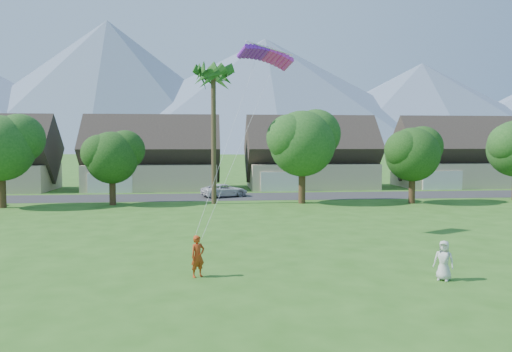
{
  "coord_description": "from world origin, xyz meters",
  "views": [
    {
      "loc": [
        -2.64,
        -16.67,
        5.67
      ],
      "look_at": [
        0.0,
        10.0,
        3.8
      ],
      "focal_mm": 35.0,
      "sensor_mm": 36.0,
      "label": 1
    }
  ],
  "objects": [
    {
      "name": "parked_car",
      "position": [
        -0.84,
        34.0,
        0.66
      ],
      "size": [
        5.24,
        3.89,
        1.32
      ],
      "primitive_type": "imported",
      "rotation": [
        0.0,
        0.0,
        1.97
      ],
      "color": "silver",
      "rests_on": "ground"
    },
    {
      "name": "street",
      "position": [
        0.0,
        34.0,
        0.01
      ],
      "size": [
        90.0,
        7.0,
        0.01
      ],
      "primitive_type": "cube",
      "color": "#2D2D30",
      "rests_on": "ground"
    },
    {
      "name": "watcher",
      "position": [
        6.95,
        2.5,
        0.82
      ],
      "size": [
        0.95,
        0.9,
        1.63
      ],
      "primitive_type": "imported",
      "rotation": [
        0.0,
        0.0,
        -0.67
      ],
      "color": "beige",
      "rests_on": "ground"
    },
    {
      "name": "ground",
      "position": [
        0.0,
        0.0,
        0.0
      ],
      "size": [
        500.0,
        500.0,
        0.0
      ],
      "primitive_type": "plane",
      "color": "#2D6019",
      "rests_on": "ground"
    },
    {
      "name": "parafoil_kite",
      "position": [
        0.86,
        13.06,
        10.82
      ],
      "size": [
        3.56,
        1.56,
        0.5
      ],
      "rotation": [
        0.0,
        0.0,
        0.4
      ],
      "color": "purple",
      "rests_on": "ground"
    },
    {
      "name": "fan_palm",
      "position": [
        -2.0,
        28.5,
        11.8
      ],
      "size": [
        3.0,
        3.0,
        13.8
      ],
      "color": "#4C3D26",
      "rests_on": "ground"
    },
    {
      "name": "mountain_ridge",
      "position": [
        10.4,
        260.0,
        29.07
      ],
      "size": [
        540.0,
        240.0,
        70.0
      ],
      "color": "slate",
      "rests_on": "ground"
    },
    {
      "name": "houses_row",
      "position": [
        0.49,
        42.99,
        3.44
      ],
      "size": [
        72.75,
        8.19,
        8.86
      ],
      "color": "beige",
      "rests_on": "ground"
    },
    {
      "name": "kite_flyer",
      "position": [
        -3.04,
        4.0,
        0.88
      ],
      "size": [
        0.76,
        0.7,
        1.75
      ],
      "primitive_type": "imported",
      "rotation": [
        0.0,
        0.0,
        0.56
      ],
      "color": "#A83713",
      "rests_on": "ground"
    },
    {
      "name": "tree_row",
      "position": [
        -1.14,
        27.92,
        4.89
      ],
      "size": [
        62.27,
        6.67,
        8.45
      ],
      "color": "#47301C",
      "rests_on": "ground"
    }
  ]
}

